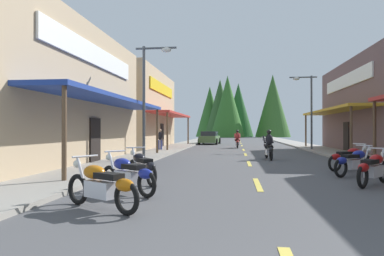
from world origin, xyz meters
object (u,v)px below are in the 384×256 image
motorcycle_parked_left_0 (102,185)px  rider_cruising_lead (269,147)px  motorcycle_parked_right_2 (373,168)px  motorcycle_parked_left_2 (142,166)px  motorcycle_parked_right_4 (349,158)px  motorcycle_parked_right_3 (355,162)px  pedestrian_by_shop (160,138)px  streetlamp_left (150,86)px  rider_cruising_trailing (237,140)px  streetlamp_right (307,101)px  motorcycle_parked_left_1 (128,174)px  parked_car_curbside (210,138)px

motorcycle_parked_left_0 → rider_cruising_lead: rider_cruising_lead is taller
motorcycle_parked_right_2 → motorcycle_parked_left_2: size_ratio=0.95×
motorcycle_parked_right_4 → motorcycle_parked_left_2: 8.03m
motorcycle_parked_right_3 → pedestrian_by_shop: (-9.43, 12.51, 0.45)m
streetlamp_left → rider_cruising_trailing: streetlamp_left is taller
rider_cruising_lead → rider_cruising_trailing: size_ratio=1.00×
streetlamp_right → motorcycle_parked_left_2: size_ratio=3.13×
streetlamp_left → rider_cruising_lead: 6.92m
motorcycle_parked_right_4 → motorcycle_parked_left_2: bearing=179.2°
motorcycle_parked_left_1 → rider_cruising_trailing: (2.76, 21.72, 0.17)m
streetlamp_left → motorcycle_parked_right_4: bearing=-16.6°
motorcycle_parked_left_2 → parked_car_curbside: (-0.07, 27.83, 0.20)m
motorcycle_parked_left_1 → pedestrian_by_shop: size_ratio=1.10×
streetlamp_left → pedestrian_by_shop: (-1.38, 8.46, -2.74)m
rider_cruising_trailing → motorcycle_parked_right_3: bearing=-169.1°
motorcycle_parked_right_4 → motorcycle_parked_left_0: bearing=-163.3°
motorcycle_parked_left_1 → parked_car_curbside: 29.54m
streetlamp_left → motorcycle_parked_left_2: 7.30m
motorcycle_parked_left_2 → rider_cruising_trailing: rider_cruising_trailing is taller
motorcycle_parked_right_2 → parked_car_curbside: parked_car_curbside is taller
pedestrian_by_shop → streetlamp_right: bearing=87.6°
motorcycle_parked_left_2 → rider_cruising_lead: (4.45, 8.66, 0.17)m
streetlamp_left → motorcycle_parked_right_3: bearing=-26.7°
motorcycle_parked_left_1 → rider_cruising_trailing: bearing=-61.2°
motorcycle_parked_right_2 → motorcycle_parked_left_0: 7.45m
motorcycle_parked_left_1 → motorcycle_parked_left_0: bearing=126.5°
motorcycle_parked_right_3 → motorcycle_parked_left_2: 7.10m
rider_cruising_trailing → pedestrian_by_shop: (-5.62, -5.12, 0.29)m
streetlamp_left → motorcycle_parked_left_0: (1.49, -9.82, -3.20)m
motorcycle_parked_right_3 → rider_cruising_lead: (-2.24, 6.29, 0.17)m
motorcycle_parked_left_0 → rider_cruising_lead: bearing=-79.1°
streetlamp_right → rider_cruising_trailing: 6.75m
motorcycle_parked_left_2 → motorcycle_parked_right_3: bearing=-106.6°
motorcycle_parked_right_4 → parked_car_curbside: 24.92m
rider_cruising_trailing → pedestrian_by_shop: 7.61m
motorcycle_parked_left_2 → rider_cruising_lead: size_ratio=0.83×
motorcycle_parked_right_3 → streetlamp_right: bearing=47.1°
streetlamp_left → motorcycle_parked_right_3: (8.05, -4.05, -3.20)m
motorcycle_parked_right_4 → motorcycle_parked_right_3: bearing=-131.6°
motorcycle_parked_right_3 → motorcycle_parked_left_1: 7.74m
motorcycle_parked_right_2 → rider_cruising_lead: size_ratio=0.79×
streetlamp_right → motorcycle_parked_left_0: size_ratio=2.96×
motorcycle_parked_left_0 → pedestrian_by_shop: size_ratio=1.16×
motorcycle_parked_right_4 → motorcycle_parked_left_1: same height
motorcycle_parked_left_0 → motorcycle_parked_left_1: 1.68m
rider_cruising_trailing → motorcycle_parked_right_2: bearing=-170.7°
motorcycle_parked_left_1 → motorcycle_parked_left_2: (-0.12, 1.72, 0.00)m
motorcycle_parked_right_4 → motorcycle_parked_left_0: size_ratio=1.00×
motorcycle_parked_right_4 → rider_cruising_lead: bearing=88.3°
streetlamp_left → motorcycle_parked_left_2: size_ratio=3.13×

